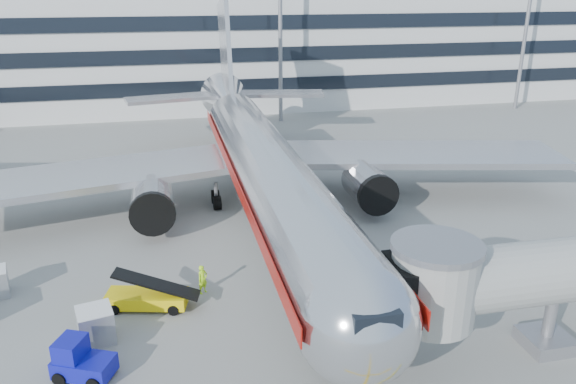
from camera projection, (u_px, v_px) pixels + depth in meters
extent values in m
plane|color=gray|center=(297.00, 289.00, 32.51)|extent=(180.00, 180.00, 0.00)
cube|color=#E6AA0C|center=(265.00, 222.00, 41.65)|extent=(0.25, 70.00, 0.01)
cylinder|color=silver|center=(270.00, 177.00, 38.36)|extent=(5.00, 36.00, 5.00)
sphere|color=silver|center=(358.00, 322.00, 21.90)|extent=(5.00, 5.00, 5.00)
cone|color=silver|center=(228.00, 103.00, 59.18)|extent=(5.00, 10.00, 5.00)
cube|color=black|center=(373.00, 319.00, 20.14)|extent=(1.80, 1.20, 0.90)
cube|color=#B7B7BC|center=(412.00, 154.00, 46.35)|extent=(24.95, 12.07, 0.50)
cube|color=#B7B7BC|center=(81.00, 176.00, 40.98)|extent=(24.95, 12.07, 0.50)
cylinder|color=#99999E|center=(369.00, 186.00, 42.54)|extent=(3.00, 4.20, 3.00)
cylinder|color=#99999E|center=(153.00, 203.00, 39.23)|extent=(3.00, 4.20, 3.00)
cylinder|color=black|center=(378.00, 195.00, 40.71)|extent=(3.10, 0.50, 3.10)
cylinder|color=black|center=(153.00, 214.00, 37.40)|extent=(3.10, 0.50, 3.10)
cube|color=#B7B7BC|center=(226.00, 60.00, 58.10)|extent=(0.45, 9.39, 13.72)
cube|color=#B7B7BC|center=(277.00, 94.00, 61.02)|extent=(10.41, 4.94, 0.35)
cube|color=#B7B7BC|center=(175.00, 98.00, 58.74)|extent=(10.41, 4.94, 0.35)
cylinder|color=gray|center=(339.00, 361.00, 24.88)|extent=(0.24, 0.24, 1.80)
cylinder|color=black|center=(339.00, 370.00, 25.03)|extent=(0.35, 0.90, 0.90)
cylinder|color=gray|center=(295.00, 188.00, 45.62)|extent=(0.30, 0.30, 2.00)
cylinder|color=gray|center=(216.00, 194.00, 44.29)|extent=(0.30, 0.30, 2.00)
cube|color=#9F120B|center=(306.00, 170.00, 38.77)|extent=(0.06, 38.00, 0.90)
cube|color=#9F120B|center=(233.00, 176.00, 37.73)|extent=(0.06, 38.00, 0.90)
cylinder|color=#A8A8A3|center=(559.00, 270.00, 25.90)|extent=(13.00, 3.00, 3.00)
cylinder|color=#A8A8A3|center=(433.00, 285.00, 24.60)|extent=(3.80, 3.80, 3.40)
cylinder|color=gray|center=(437.00, 246.00, 23.93)|extent=(4.00, 4.00, 0.30)
cube|color=black|center=(406.00, 289.00, 24.33)|extent=(1.40, 2.60, 2.60)
cylinder|color=gray|center=(550.00, 318.00, 26.80)|extent=(0.56, 0.56, 3.20)
cube|color=gray|center=(546.00, 341.00, 27.24)|extent=(2.20, 2.20, 0.70)
cylinder|color=black|center=(529.00, 343.00, 27.05)|extent=(0.35, 0.70, 0.70)
cylinder|color=black|center=(562.00, 338.00, 27.43)|extent=(0.35, 0.70, 0.70)
cube|color=silver|center=(205.00, 50.00, 82.92)|extent=(150.00, 24.00, 15.00)
cube|color=black|center=(214.00, 87.00, 73.08)|extent=(150.00, 0.30, 1.80)
cube|color=black|center=(213.00, 56.00, 71.68)|extent=(150.00, 0.30, 1.80)
cube|color=black|center=(211.00, 23.00, 70.29)|extent=(150.00, 0.30, 1.80)
cylinder|color=gray|center=(280.00, 20.00, 68.20)|extent=(0.50, 0.50, 25.00)
cylinder|color=gray|center=(528.00, 17.00, 75.23)|extent=(0.50, 0.50, 25.00)
cube|color=yellow|center=(147.00, 299.00, 30.51)|extent=(4.61, 2.59, 0.69)
cube|color=black|center=(145.00, 284.00, 30.20)|extent=(4.71, 2.16, 1.52)
cylinder|color=black|center=(122.00, 296.00, 31.27)|extent=(0.64, 0.41, 0.59)
cylinder|color=black|center=(115.00, 309.00, 29.97)|extent=(0.64, 0.41, 0.59)
cylinder|color=black|center=(179.00, 296.00, 31.21)|extent=(0.64, 0.41, 0.59)
cylinder|color=black|center=(174.00, 310.00, 29.91)|extent=(0.64, 0.41, 0.59)
cube|color=#0E119E|center=(84.00, 366.00, 25.03)|extent=(2.95, 2.40, 0.83)
cube|color=#0E119E|center=(71.00, 349.00, 24.85)|extent=(1.57, 1.71, 1.01)
cube|color=black|center=(70.00, 343.00, 24.74)|extent=(1.41, 1.51, 0.09)
cylinder|color=black|center=(77.00, 359.00, 25.92)|extent=(0.70, 0.52, 0.64)
cylinder|color=black|center=(60.00, 379.00, 24.65)|extent=(0.70, 0.52, 0.64)
cylinder|color=black|center=(110.00, 364.00, 25.60)|extent=(0.70, 0.52, 0.64)
cylinder|color=black|center=(94.00, 384.00, 24.34)|extent=(0.70, 0.52, 0.64)
cube|color=#ABADB2|center=(96.00, 326.00, 27.56)|extent=(1.98, 1.98, 1.70)
cube|color=white|center=(94.00, 310.00, 27.25)|extent=(1.98, 1.98, 0.06)
imported|color=#B7FF1A|center=(203.00, 279.00, 31.85)|extent=(0.75, 0.69, 1.71)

